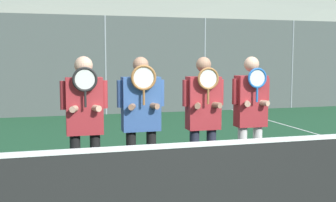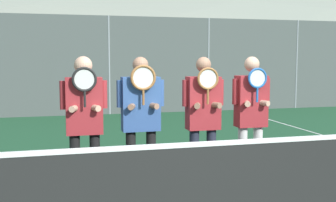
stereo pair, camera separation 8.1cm
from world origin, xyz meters
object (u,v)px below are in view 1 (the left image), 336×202
(car_left_of_center, at_px, (100,83))
(car_right_of_center, at_px, (327,80))
(player_rightmost, at_px, (251,112))
(player_leftmost, at_px, (85,117))
(player_center_right, at_px, (203,115))
(car_center, at_px, (217,80))
(player_center_left, at_px, (141,114))

(car_left_of_center, relative_size, car_right_of_center, 0.98)
(player_rightmost, xyz_separation_m, car_left_of_center, (-0.85, 11.26, -0.23))
(player_rightmost, height_order, car_left_of_center, player_rightmost)
(car_right_of_center, bearing_deg, player_leftmost, -136.02)
(player_center_right, height_order, car_left_of_center, player_center_right)
(car_center, bearing_deg, player_leftmost, -119.03)
(car_left_of_center, height_order, car_center, car_center)
(player_center_right, height_order, car_center, player_center_right)
(player_center_right, height_order, car_right_of_center, player_center_right)
(player_leftmost, bearing_deg, car_right_of_center, 43.98)
(car_left_of_center, distance_m, car_right_of_center, 10.32)
(player_center_right, distance_m, car_left_of_center, 11.29)
(player_center_left, distance_m, car_center, 13.10)
(player_center_left, xyz_separation_m, car_center, (5.82, 11.73, -0.20))
(player_center_right, height_order, player_rightmost, player_rightmost)
(car_right_of_center, bearing_deg, player_center_right, -131.88)
(player_center_left, distance_m, car_left_of_center, 11.21)
(player_center_left, height_order, car_left_of_center, player_center_left)
(car_right_of_center, bearing_deg, player_rightmost, -129.90)
(player_leftmost, distance_m, player_rightmost, 2.27)
(player_center_left, relative_size, player_rightmost, 1.00)
(player_center_left, relative_size, car_center, 0.44)
(player_leftmost, height_order, car_center, player_leftmost)
(car_center, distance_m, car_right_of_center, 5.20)
(player_center_left, bearing_deg, car_center, 63.61)
(player_leftmost, relative_size, car_left_of_center, 0.40)
(player_leftmost, relative_size, player_center_left, 1.00)
(player_rightmost, bearing_deg, car_center, 70.05)
(player_center_right, relative_size, player_rightmost, 1.00)
(player_center_left, xyz_separation_m, car_left_of_center, (0.69, 11.19, -0.25))
(player_center_left, height_order, car_center, player_center_left)
(car_left_of_center, xyz_separation_m, car_right_of_center, (10.32, 0.06, -0.00))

